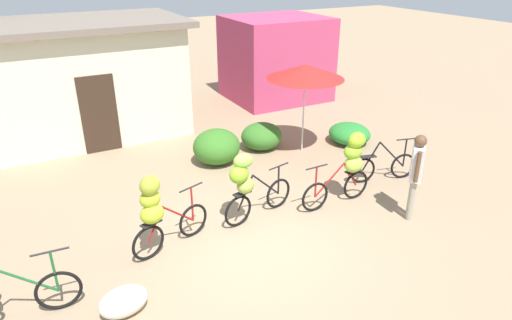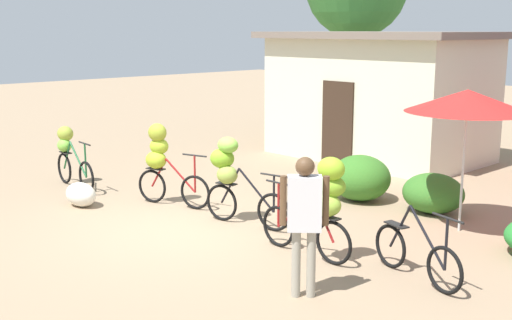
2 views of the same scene
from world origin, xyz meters
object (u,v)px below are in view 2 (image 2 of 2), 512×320
object	(u,v)px
bicycle_near_pile	(162,159)
produce_sack	(81,194)
building_low	(379,95)
bicycle_leftmost	(69,153)
bicycle_by_shop	(323,199)
person_vendor	(304,212)
bicycle_center_loaded	(232,173)
bicycle_rightmost	(416,255)
market_umbrella	(467,101)

from	to	relation	value
bicycle_near_pile	produce_sack	bearing A→B (deg)	-127.39
bicycle_near_pile	building_low	bearing A→B (deg)	89.87
bicycle_leftmost	building_low	bearing A→B (deg)	70.72
bicycle_by_shop	produce_sack	xyz separation A→B (m)	(-4.86, -1.09, -0.67)
bicycle_leftmost	person_vendor	xyz separation A→B (m)	(7.10, -0.61, 0.37)
person_vendor	produce_sack	bearing A→B (deg)	179.98
bicycle_center_loaded	bicycle_leftmost	bearing A→B (deg)	-170.16
bicycle_leftmost	produce_sack	bearing A→B (deg)	-21.06
bicycle_rightmost	person_vendor	size ratio (longest dim) A/B	0.91
market_umbrella	bicycle_near_pile	xyz separation A→B (m)	(-4.58, -2.55, -1.24)
bicycle_center_loaded	bicycle_by_shop	distance (m)	2.21
bicycle_leftmost	bicycle_center_loaded	xyz separation A→B (m)	(4.24, 0.74, 0.16)
bicycle_rightmost	person_vendor	xyz separation A→B (m)	(-0.63, -1.45, 0.72)
bicycle_by_shop	person_vendor	world-z (taller)	person_vendor
produce_sack	bicycle_rightmost	bearing A→B (deg)	13.22
produce_sack	building_low	bearing A→B (deg)	83.23
market_umbrella	bicycle_center_loaded	world-z (taller)	market_umbrella
market_umbrella	produce_sack	xyz separation A→B (m)	(-5.49, -3.73, -1.87)
bicycle_center_loaded	bicycle_by_shop	bearing A→B (deg)	-6.40
building_low	person_vendor	distance (m)	9.01
produce_sack	person_vendor	bearing A→B (deg)	-0.02
building_low	bicycle_rightmost	xyz separation A→B (m)	(5.24, -6.28, -1.24)
bicycle_near_pile	bicycle_rightmost	world-z (taller)	bicycle_near_pile
building_low	bicycle_leftmost	distance (m)	7.60
bicycle_center_loaded	bicycle_by_shop	world-z (taller)	bicycle_by_shop
bicycle_near_pile	bicycle_center_loaded	world-z (taller)	bicycle_near_pile
bicycle_near_pile	produce_sack	world-z (taller)	bicycle_near_pile
bicycle_center_loaded	market_umbrella	bearing A→B (deg)	40.24
building_low	produce_sack	xyz separation A→B (m)	(-0.92, -7.73, -1.36)
bicycle_by_shop	bicycle_center_loaded	bearing A→B (deg)	173.60
building_low	bicycle_leftmost	size ratio (longest dim) A/B	3.18
market_umbrella	produce_sack	bearing A→B (deg)	-145.80
bicycle_center_loaded	person_vendor	size ratio (longest dim) A/B	0.95
market_umbrella	bicycle_near_pile	distance (m)	5.39
bicycle_center_loaded	produce_sack	bearing A→B (deg)	-153.29
market_umbrella	bicycle_by_shop	distance (m)	2.96
bicycle_near_pile	bicycle_center_loaded	size ratio (longest dim) A/B	0.93
bicycle_rightmost	produce_sack	size ratio (longest dim) A/B	2.23
bicycle_by_shop	building_low	bearing A→B (deg)	120.74
person_vendor	market_umbrella	bearing A→B (deg)	90.58
market_umbrella	bicycle_leftmost	xyz separation A→B (m)	(-7.06, -3.12, -1.40)
bicycle_near_pile	bicycle_by_shop	size ratio (longest dim) A/B	0.91
bicycle_center_loaded	bicycle_rightmost	world-z (taller)	bicycle_center_loaded
market_umbrella	person_vendor	xyz separation A→B (m)	(0.04, -3.73, -1.03)
market_umbrella	person_vendor	size ratio (longest dim) A/B	1.32
market_umbrella	bicycle_leftmost	distance (m)	7.84
bicycle_by_shop	produce_sack	world-z (taller)	bicycle_by_shop
building_low	market_umbrella	size ratio (longest dim) A/B	2.42
market_umbrella	produce_sack	world-z (taller)	market_umbrella
person_vendor	building_low	bearing A→B (deg)	120.79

